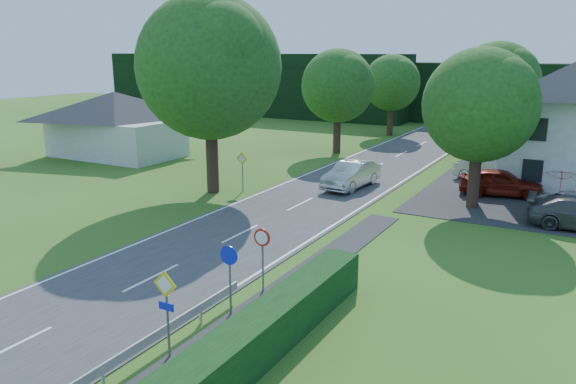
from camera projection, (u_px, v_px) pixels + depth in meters
The scene contains 24 objects.
road at pixel (263, 223), 27.91m from camera, with size 7.00×80.00×0.04m, color #343437.
parking_pad at pixel (550, 195), 33.28m from camera, with size 14.00×16.00×0.04m, color #27282A.
line_edge_left at pixel (210, 213), 29.43m from camera, with size 0.12×80.00×0.01m, color white.
line_edge_right at pixel (322, 232), 26.37m from camera, with size 0.12×80.00×0.01m, color white.
line_centre at pixel (263, 222), 27.90m from camera, with size 0.12×80.00×0.01m, color white, non-canonical shape.
tree_main at pixel (210, 95), 32.71m from camera, with size 9.40×9.40×11.64m, color #1E4314, non-canonical shape.
tree_left_far at pixel (338, 102), 46.18m from camera, with size 7.00×7.00×8.58m, color #1E4314, non-canonical shape.
tree_right_far at pixel (495, 103), 42.16m from camera, with size 7.40×7.40×9.09m, color #1E4314, non-canonical shape.
tree_left_back at pixel (391, 95), 56.18m from camera, with size 6.60×6.60×8.07m, color #1E4314, non-canonical shape.
tree_right_back at pixel (498, 104), 49.60m from camera, with size 6.20×6.20×7.56m, color #1E4314, non-canonical shape.
tree_right_mid at pixel (478, 130), 29.65m from camera, with size 7.00×7.00×8.58m, color #1E4314, non-canonical shape.
treeline_left at pixel (249, 84), 75.73m from camera, with size 44.00×6.00×8.00m, color black.
treeline_right at pixel (540, 96), 62.29m from camera, with size 30.00×5.00×7.00m, color black.
bungalow_left at pixel (116, 123), 45.15m from camera, with size 11.00×6.50×5.20m.
streetlight at pixel (477, 122), 31.51m from camera, with size 2.03×0.18×8.00m.
sign_priority_right at pixel (166, 298), 15.26m from camera, with size 0.78×0.09×2.59m.
sign_roundabout at pixel (229, 266), 17.83m from camera, with size 0.64×0.08×2.37m.
sign_speed_limit at pixel (262, 245), 19.50m from camera, with size 0.64×0.11×2.37m.
sign_priority_left at pixel (242, 164), 33.84m from camera, with size 0.78×0.09×2.44m.
moving_car at pixel (351, 175), 34.88m from camera, with size 1.74×4.98×1.64m, color silver.
motorcycle at pixel (368, 174), 36.27m from camera, with size 0.75×2.16×1.14m, color black.
parked_car_red at pixel (501, 182), 32.94m from camera, with size 1.88×4.67×1.59m, color maroon.
parked_car_silver_a at pixel (491, 171), 36.33m from camera, with size 1.62×4.64×1.53m, color silver.
parasol at pixel (559, 190), 29.85m from camera, with size 2.40×2.44×2.20m, color red.
Camera 1 is at (14.05, -2.73, 8.32)m, focal length 35.00 mm.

